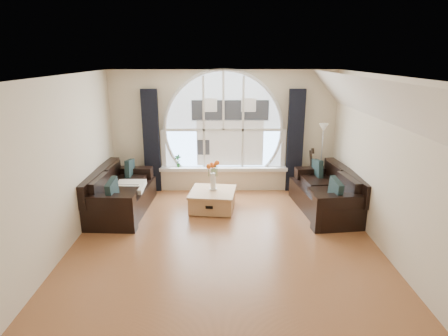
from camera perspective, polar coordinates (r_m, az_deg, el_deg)
ground at (r=6.28m, az=0.06°, el=-11.61°), size 5.00×5.50×0.01m
ceiling at (r=5.54m, az=0.07°, el=13.81°), size 5.00×5.50×0.01m
wall_back at (r=8.44m, az=-0.10°, el=5.57°), size 5.00×0.01×2.70m
wall_front at (r=3.22m, az=0.51°, el=-13.65°), size 5.00×0.01×2.70m
wall_left at (r=6.27m, az=-23.45°, el=0.21°), size 0.01×5.50×2.70m
wall_right at (r=6.30m, az=23.43°, el=0.31°), size 0.01×5.50×2.70m
attic_slope at (r=6.00m, az=21.88°, el=9.51°), size 0.92×5.50×0.72m
arched_window at (r=8.36m, az=-0.10°, el=7.38°), size 2.60×0.06×2.15m
window_sill at (r=8.55m, az=-0.09°, el=-0.10°), size 2.90×0.22×0.08m
window_frame at (r=8.33m, az=-0.09°, el=7.34°), size 2.76×0.08×2.15m
neighbor_house at (r=8.37m, az=0.94°, el=6.52°), size 1.70×0.02×1.50m
curtain_left at (r=8.51m, az=-10.96°, el=3.97°), size 0.35×0.12×2.30m
curtain_right at (r=8.52m, az=10.75°, el=4.01°), size 0.35×0.12×2.30m
sofa_left at (r=7.66m, az=-15.47°, el=-3.62°), size 1.07×1.99×0.86m
sofa_right at (r=7.68m, az=15.40°, el=-3.56°), size 1.18×2.01×0.85m
coffee_chest at (r=7.56m, az=-1.74°, el=-4.75°), size 0.98×0.98×0.43m
throw_blanket at (r=7.63m, az=-14.08°, el=-2.80°), size 0.55×0.55×0.10m
vase_flowers at (r=7.45m, az=-1.68°, el=-0.48°), size 0.24×0.24×0.70m
floor_lamp at (r=8.43m, az=14.54°, el=1.17°), size 0.24×0.24×1.60m
guitar at (r=8.58m, az=12.95°, el=-0.32°), size 0.42×0.36×1.06m
potted_plant at (r=8.55m, az=-7.02°, el=1.07°), size 0.18×0.15×0.29m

